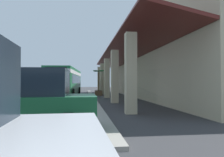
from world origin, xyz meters
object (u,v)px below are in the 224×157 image
Objects in this scene: transit_bus at (65,80)px; pedestrian at (46,91)px; potted_palm at (98,89)px; parked_suv_green at (15,101)px.

pedestrian is at bearing -2.53° from transit_bus.
pedestrian is 11.91m from potted_palm.
parked_suv_green is 8.42m from pedestrian.
pedestrian is (9.84, -0.44, -0.85)m from transit_bus.
potted_palm is (-11.11, 4.30, -0.23)m from pedestrian.
potted_palm is at bearing 169.05° from parked_suv_green.
transit_bus is at bearing 177.47° from pedestrian.
pedestrian is at bearing -21.16° from potted_palm.
parked_suv_green is (18.24, 0.09, -0.84)m from transit_bus.
transit_bus reaches higher than parked_suv_green.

